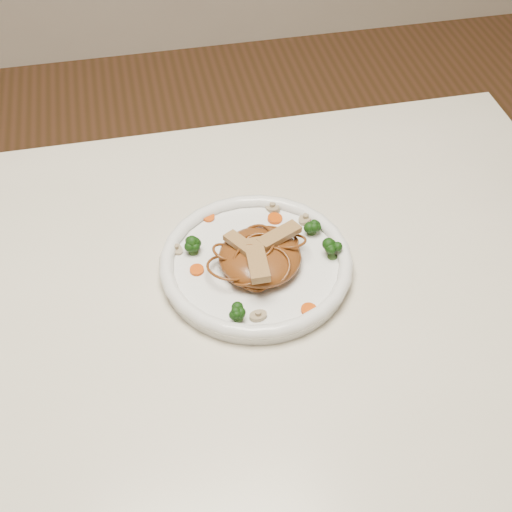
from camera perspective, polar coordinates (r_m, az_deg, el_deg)
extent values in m
cube|color=beige|center=(0.95, -4.51, -4.96)|extent=(1.20, 0.80, 0.04)
cylinder|color=brown|center=(1.57, 14.15, -0.80)|extent=(0.06, 0.06, 0.71)
cylinder|color=white|center=(0.97, 0.00, -0.90)|extent=(0.30, 0.30, 0.02)
ellipsoid|color=brown|center=(0.95, 0.33, -0.05)|extent=(0.13, 0.13, 0.04)
cube|color=tan|center=(0.95, 1.92, 1.70)|extent=(0.07, 0.05, 0.01)
cube|color=tan|center=(0.94, -1.11, 0.90)|extent=(0.05, 0.06, 0.01)
cube|color=tan|center=(0.91, 0.08, -0.32)|extent=(0.03, 0.08, 0.01)
cylinder|color=#EB5308|center=(1.02, 1.56, 3.09)|extent=(0.03, 0.03, 0.00)
cylinder|color=#EB5308|center=(0.95, -4.86, -1.15)|extent=(0.03, 0.03, 0.00)
cylinder|color=#EB5308|center=(0.99, 6.14, 0.93)|extent=(0.02, 0.02, 0.00)
cylinder|color=#EB5308|center=(1.03, -3.89, 3.17)|extent=(0.02, 0.02, 0.00)
cylinder|color=#EB5308|center=(0.91, 4.34, -4.40)|extent=(0.03, 0.03, 0.00)
cylinder|color=tan|center=(0.90, 0.17, -4.91)|extent=(0.03, 0.03, 0.01)
cylinder|color=tan|center=(1.02, 4.08, 3.05)|extent=(0.04, 0.04, 0.01)
cylinder|color=tan|center=(0.98, -6.52, 0.55)|extent=(0.03, 0.03, 0.01)
cylinder|color=tan|center=(1.04, 1.36, 4.00)|extent=(0.04, 0.04, 0.01)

